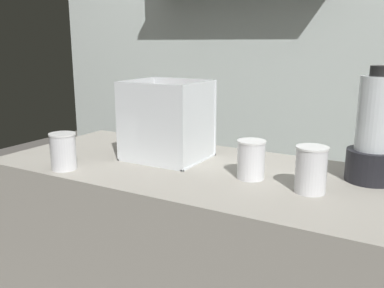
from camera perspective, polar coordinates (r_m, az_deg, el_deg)
counter at (r=1.66m, az=0.00°, el=-18.08°), size 1.40×0.64×0.90m
back_wall_unit at (r=2.12m, az=10.44°, el=11.73°), size 2.60×0.24×2.50m
carrot_display_bin at (r=1.56m, az=-3.49°, el=1.38°), size 0.28×0.25×0.29m
blender_pitcher at (r=1.40m, az=23.44°, el=0.90°), size 0.15×0.15×0.36m
juice_cup_beet_far_left at (r=1.49m, az=-17.05°, el=-1.20°), size 0.09×0.09×0.13m
juice_cup_carrot_left at (r=1.34m, az=8.01°, el=-2.29°), size 0.09×0.09×0.12m
juice_cup_pomegranate_middle at (r=1.25m, az=15.82°, el=-3.64°), size 0.09×0.09×0.14m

